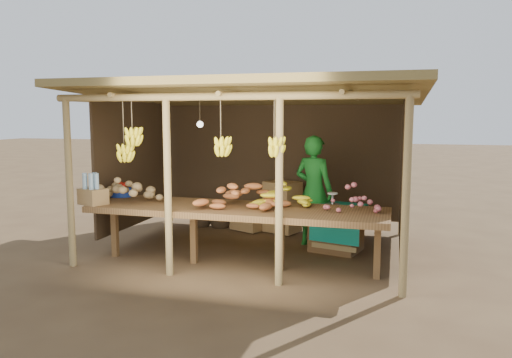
# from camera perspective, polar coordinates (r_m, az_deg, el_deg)

# --- Properties ---
(ground) EXTENTS (60.00, 60.00, 0.00)m
(ground) POSITION_cam_1_polar(r_m,az_deg,el_deg) (7.56, 0.00, -7.92)
(ground) COLOR brown
(ground) RESTS_ON ground
(stall_structure) EXTENTS (4.70, 3.50, 2.43)m
(stall_structure) POSITION_cam_1_polar(r_m,az_deg,el_deg) (7.27, -0.45, 6.73)
(stall_structure) COLOR #A28753
(stall_structure) RESTS_ON ground
(counter) EXTENTS (3.90, 1.05, 0.80)m
(counter) POSITION_cam_1_polar(r_m,az_deg,el_deg) (6.51, -2.28, -3.74)
(counter) COLOR brown
(counter) RESTS_ON ground
(potato_heap) EXTENTS (1.25, 0.88, 0.37)m
(potato_heap) POSITION_cam_1_polar(r_m,az_deg,el_deg) (7.12, -14.40, -0.98)
(potato_heap) COLOR olive
(potato_heap) RESTS_ON counter
(sweet_potato_heap) EXTENTS (1.20, 0.88, 0.36)m
(sweet_potato_heap) POSITION_cam_1_polar(r_m,az_deg,el_deg) (6.45, -1.85, -1.64)
(sweet_potato_heap) COLOR #AF5D2D
(sweet_potato_heap) RESTS_ON counter
(onion_heap) EXTENTS (0.81, 0.63, 0.35)m
(onion_heap) POSITION_cam_1_polar(r_m,az_deg,el_deg) (6.22, 10.88, -2.14)
(onion_heap) COLOR #BE5C64
(onion_heap) RESTS_ON counter
(banana_pile) EXTENTS (0.67, 0.42, 0.35)m
(banana_pile) POSITION_cam_1_polar(r_m,az_deg,el_deg) (6.50, 3.26, -1.64)
(banana_pile) COLOR yellow
(banana_pile) RESTS_ON counter
(tomato_basin) EXTENTS (0.38, 0.38, 0.20)m
(tomato_basin) POSITION_cam_1_polar(r_m,az_deg,el_deg) (7.62, -15.08, -1.28)
(tomato_basin) COLOR navy
(tomato_basin) RESTS_ON counter
(bottle_box) EXTENTS (0.41, 0.37, 0.42)m
(bottle_box) POSITION_cam_1_polar(r_m,az_deg,el_deg) (7.00, -18.14, -1.46)
(bottle_box) COLOR #9C7746
(bottle_box) RESTS_ON counter
(vendor) EXTENTS (0.71, 0.58, 1.69)m
(vendor) POSITION_cam_1_polar(r_m,az_deg,el_deg) (7.60, 6.62, -1.38)
(vendor) COLOR #176B20
(vendor) RESTS_ON ground
(tarp_crate) EXTENTS (0.88, 0.81, 0.89)m
(tarp_crate) POSITION_cam_1_polar(r_m,az_deg,el_deg) (7.44, 9.15, -5.37)
(tarp_crate) COLOR brown
(tarp_crate) RESTS_ON ground
(carton_stack) EXTENTS (1.24, 0.60, 0.85)m
(carton_stack) POSITION_cam_1_polar(r_m,az_deg,el_deg) (8.52, 1.74, -3.59)
(carton_stack) COLOR #9C7746
(carton_stack) RESTS_ON ground
(burlap_sacks) EXTENTS (0.78, 0.41, 0.55)m
(burlap_sacks) POSITION_cam_1_polar(r_m,az_deg,el_deg) (8.98, -5.20, -3.94)
(burlap_sacks) COLOR #42301E
(burlap_sacks) RESTS_ON ground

